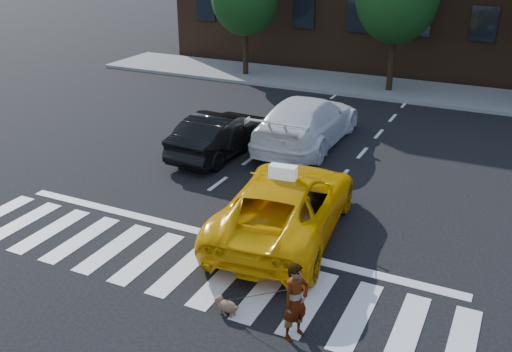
{
  "coord_description": "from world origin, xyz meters",
  "views": [
    {
      "loc": [
        6.23,
        -9.19,
        7.01
      ],
      "look_at": [
        0.29,
        3.13,
        1.1
      ],
      "focal_mm": 40.0,
      "sensor_mm": 36.0,
      "label": 1
    }
  ],
  "objects_px": {
    "taxi": "(285,204)",
    "woman": "(296,301)",
    "black_sedan": "(220,134)",
    "white_suv": "(307,121)",
    "dog": "(226,305)"
  },
  "relations": [
    {
      "from": "taxi",
      "to": "dog",
      "type": "relative_size",
      "value": 9.29
    },
    {
      "from": "woman",
      "to": "black_sedan",
      "type": "bearing_deg",
      "value": 62.05
    },
    {
      "from": "taxi",
      "to": "black_sedan",
      "type": "height_order",
      "value": "taxi"
    },
    {
      "from": "taxi",
      "to": "dog",
      "type": "xyz_separation_m",
      "value": [
        0.24,
        -3.56,
        -0.59
      ]
    },
    {
      "from": "white_suv",
      "to": "dog",
      "type": "bearing_deg",
      "value": 101.41
    },
    {
      "from": "taxi",
      "to": "white_suv",
      "type": "distance_m",
      "value": 6.56
    },
    {
      "from": "black_sedan",
      "to": "dog",
      "type": "xyz_separation_m",
      "value": [
        4.36,
        -7.67,
        -0.53
      ]
    },
    {
      "from": "woman",
      "to": "taxi",
      "type": "bearing_deg",
      "value": 50.54
    },
    {
      "from": "white_suv",
      "to": "dog",
      "type": "distance_m",
      "value": 10.09
    },
    {
      "from": "taxi",
      "to": "white_suv",
      "type": "bearing_deg",
      "value": -79.89
    },
    {
      "from": "black_sedan",
      "to": "white_suv",
      "type": "height_order",
      "value": "white_suv"
    },
    {
      "from": "black_sedan",
      "to": "woman",
      "type": "bearing_deg",
      "value": 129.93
    },
    {
      "from": "taxi",
      "to": "woman",
      "type": "distance_m",
      "value": 3.99
    },
    {
      "from": "dog",
      "to": "white_suv",
      "type": "bearing_deg",
      "value": 113.02
    },
    {
      "from": "taxi",
      "to": "woman",
      "type": "xyz_separation_m",
      "value": [
        1.73,
        -3.6,
        -0.0
      ]
    }
  ]
}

